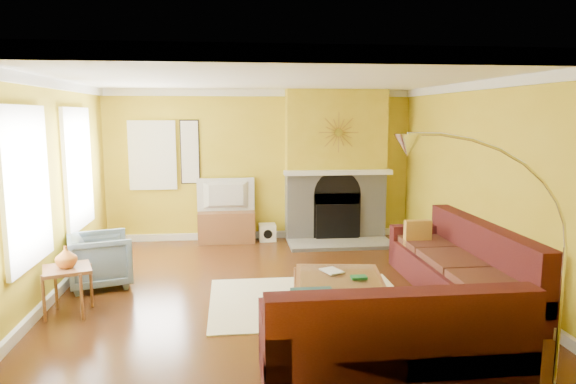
{
  "coord_description": "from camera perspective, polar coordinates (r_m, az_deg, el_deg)",
  "views": [
    {
      "loc": [
        -0.55,
        -6.27,
        2.26
      ],
      "look_at": [
        0.21,
        0.4,
        1.24
      ],
      "focal_mm": 32.0,
      "sensor_mm": 36.0,
      "label": 1
    }
  ],
  "objects": [
    {
      "name": "floor",
      "position": [
        6.69,
        -1.44,
        -11.22
      ],
      "size": [
        5.5,
        6.0,
        0.02
      ],
      "primitive_type": "cube",
      "color": "#5B2F13",
      "rests_on": "ground"
    },
    {
      "name": "ceiling",
      "position": [
        6.31,
        -1.54,
        12.69
      ],
      "size": [
        5.5,
        6.0,
        0.02
      ],
      "primitive_type": "cube",
      "color": "white",
      "rests_on": "ground"
    },
    {
      "name": "wall_back",
      "position": [
        9.34,
        -3.11,
        3.0
      ],
      "size": [
        5.5,
        0.02,
        2.7
      ],
      "primitive_type": "cube",
      "color": "gold",
      "rests_on": "ground"
    },
    {
      "name": "wall_front",
      "position": [
        3.43,
        2.95,
        -6.79
      ],
      "size": [
        5.5,
        0.02,
        2.7
      ],
      "primitive_type": "cube",
      "color": "gold",
      "rests_on": "ground"
    },
    {
      "name": "wall_left",
      "position": [
        6.71,
        -25.66,
        -0.04
      ],
      "size": [
        0.02,
        6.0,
        2.7
      ],
      "primitive_type": "cube",
      "color": "gold",
      "rests_on": "ground"
    },
    {
      "name": "wall_right",
      "position": [
        7.15,
        21.13,
        0.71
      ],
      "size": [
        0.02,
        6.0,
        2.7
      ],
      "primitive_type": "cube",
      "color": "gold",
      "rests_on": "ground"
    },
    {
      "name": "baseboard",
      "position": [
        6.67,
        -1.44,
        -10.66
      ],
      "size": [
        5.5,
        6.0,
        0.12
      ],
      "primitive_type": null,
      "color": "white",
      "rests_on": "floor"
    },
    {
      "name": "crown_molding",
      "position": [
        6.31,
        -1.53,
        12.05
      ],
      "size": [
        5.5,
        6.0,
        0.12
      ],
      "primitive_type": null,
      "color": "white",
      "rests_on": "ceiling"
    },
    {
      "name": "window_left_near",
      "position": [
        7.91,
        -22.41,
        2.44
      ],
      "size": [
        0.06,
        1.22,
        1.72
      ],
      "primitive_type": "cube",
      "color": "white",
      "rests_on": "wall_left"
    },
    {
      "name": "window_left_far",
      "position": [
        6.12,
        -27.22,
        0.51
      ],
      "size": [
        0.06,
        1.22,
        1.72
      ],
      "primitive_type": "cube",
      "color": "white",
      "rests_on": "wall_left"
    },
    {
      "name": "window_back",
      "position": [
        9.36,
        -14.82,
        3.97
      ],
      "size": [
        0.82,
        0.06,
        1.22
      ],
      "primitive_type": "cube",
      "color": "white",
      "rests_on": "wall_back"
    },
    {
      "name": "wall_art",
      "position": [
        9.29,
        -10.84,
        4.38
      ],
      "size": [
        0.34,
        0.04,
        1.14
      ],
      "primitive_type": "cube",
      "color": "white",
      "rests_on": "wall_back"
    },
    {
      "name": "fireplace",
      "position": [
        9.31,
        5.3,
        2.96
      ],
      "size": [
        1.8,
        0.4,
        2.7
      ],
      "primitive_type": null,
      "color": "#9F9B96",
      "rests_on": "floor"
    },
    {
      "name": "mantel",
      "position": [
        9.09,
        5.6,
        2.19
      ],
      "size": [
        1.92,
        0.22,
        0.08
      ],
      "primitive_type": "cube",
      "color": "white",
      "rests_on": "fireplace"
    },
    {
      "name": "hearth",
      "position": [
        9.01,
        5.9,
        -5.77
      ],
      "size": [
        1.8,
        0.7,
        0.06
      ],
      "primitive_type": "cube",
      "color": "#9F9B96",
      "rests_on": "floor"
    },
    {
      "name": "sunburst",
      "position": [
        9.05,
        5.65,
        6.6
      ],
      "size": [
        0.7,
        0.04,
        0.7
      ],
      "primitive_type": null,
      "color": "olive",
      "rests_on": "fireplace"
    },
    {
      "name": "rug",
      "position": [
        6.42,
        2.3,
        -11.94
      ],
      "size": [
        2.4,
        1.8,
        0.02
      ],
      "primitive_type": "cube",
      "color": "beige",
      "rests_on": "floor"
    },
    {
      "name": "sectional_sofa",
      "position": [
        6.04,
        10.98,
        -9.0
      ],
      "size": [
        3.06,
        3.82,
        0.9
      ],
      "primitive_type": null,
      "color": "#4B181A",
      "rests_on": "floor"
    },
    {
      "name": "coffee_table",
      "position": [
        6.17,
        5.64,
        -10.97
      ],
      "size": [
        1.13,
        1.13,
        0.4
      ],
      "primitive_type": null,
      "rotation": [
        0.0,
        0.0,
        -0.14
      ],
      "color": "white",
      "rests_on": "floor"
    },
    {
      "name": "media_console",
      "position": [
        9.25,
        -6.84,
        -3.85
      ],
      "size": [
        1.0,
        0.45,
        0.55
      ],
      "primitive_type": "cube",
      "color": "brown",
      "rests_on": "floor"
    },
    {
      "name": "tv",
      "position": [
        9.14,
        -6.9,
        -0.36
      ],
      "size": [
        1.03,
        0.18,
        0.59
      ],
      "primitive_type": "imported",
      "rotation": [
        0.0,
        0.0,
        3.19
      ],
      "color": "black",
      "rests_on": "media_console"
    },
    {
      "name": "subwoofer",
      "position": [
        9.31,
        -2.32,
        -4.5
      ],
      "size": [
        0.3,
        0.3,
        0.3
      ],
      "primitive_type": "cube",
      "color": "white",
      "rests_on": "floor"
    },
    {
      "name": "armchair",
      "position": [
        7.29,
        -20.14,
        -7.1
      ],
      "size": [
        0.97,
        0.96,
        0.71
      ],
      "primitive_type": "imported",
      "rotation": [
        0.0,
        0.0,
        1.88
      ],
      "color": "slate",
      "rests_on": "floor"
    },
    {
      "name": "side_table",
      "position": [
        6.44,
        -23.22,
        -10.07
      ],
      "size": [
        0.64,
        0.64,
        0.55
      ],
      "primitive_type": null,
      "rotation": [
        0.0,
        0.0,
        0.34
      ],
      "color": "brown",
      "rests_on": "floor"
    },
    {
      "name": "vase",
      "position": [
        6.33,
        -23.43,
        -6.63
      ],
      "size": [
        0.24,
        0.24,
        0.25
      ],
      "primitive_type": "imported",
      "rotation": [
        0.0,
        0.0,
        -0.01
      ],
      "color": "#C86D22",
      "rests_on": "side_table"
    },
    {
      "name": "book",
      "position": [
        6.17,
        4.1,
        -8.9
      ],
      "size": [
        0.29,
        0.33,
        0.03
      ],
      "primitive_type": "imported",
      "rotation": [
        0.0,
        0.0,
        0.4
      ],
      "color": "white",
      "rests_on": "coffee_table"
    },
    {
      "name": "arc_lamp",
      "position": [
        4.14,
        21.62,
        -8.86
      ],
      "size": [
        1.35,
        0.36,
        2.12
      ],
      "primitive_type": null,
      "color": "silver",
      "rests_on": "floor"
    }
  ]
}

